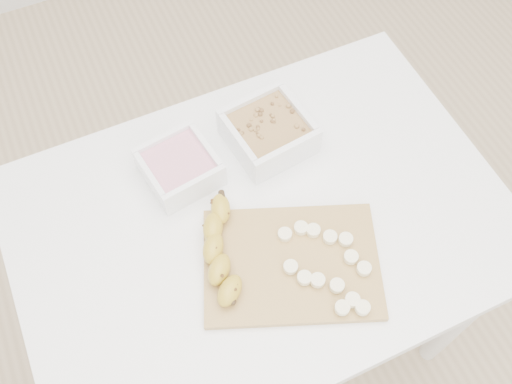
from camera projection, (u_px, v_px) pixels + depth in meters
name	position (u px, v px, depth m)	size (l,w,h in m)	color
ground	(260.00, 327.00, 1.81)	(3.50, 3.50, 0.00)	#C6AD89
table	(262.00, 238.00, 1.25)	(1.00, 0.70, 0.75)	white
bowl_yogurt	(180.00, 167.00, 1.18)	(0.16, 0.16, 0.07)	white
bowl_granola	(268.00, 132.00, 1.22)	(0.18, 0.18, 0.08)	white
cutting_board	(291.00, 264.00, 1.10)	(0.34, 0.24, 0.01)	#AE8A43
banana	(221.00, 251.00, 1.09)	(0.06, 0.23, 0.04)	#B59425
banana_slices	(328.00, 265.00, 1.08)	(0.15, 0.22, 0.02)	#FCF1BE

